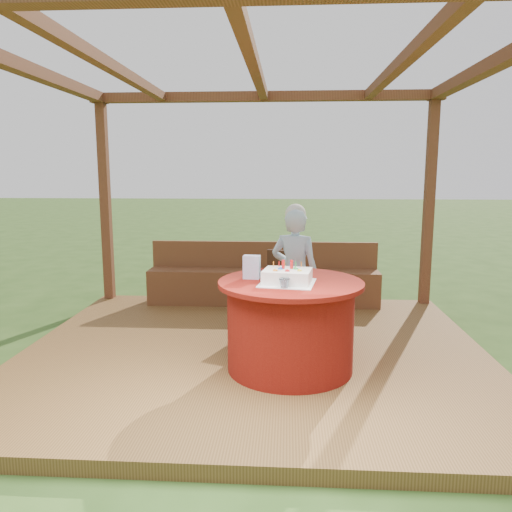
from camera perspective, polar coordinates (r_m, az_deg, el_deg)
The scene contains 10 objects.
ground at distance 5.04m, azimuth -0.19°, elevation -11.75°, with size 60.00×60.00×0.00m, color #2B4C19.
deck at distance 5.02m, azimuth -0.19°, elevation -11.12°, with size 4.50×4.00×0.12m, color brown.
pergola at distance 4.73m, azimuth -0.20°, elevation 16.52°, with size 4.50×4.00×2.72m.
bench at distance 6.58m, azimuth 0.82°, elevation -3.16°, with size 3.00×0.42×0.80m.
table at distance 4.40m, azimuth 3.93°, elevation -7.83°, with size 1.25×1.25×0.79m.
chair at distance 5.63m, azimuth 2.73°, elevation -3.39°, with size 0.51×0.51×0.84m.
elderly_woman at distance 5.14m, azimuth 4.45°, elevation -1.80°, with size 0.57×0.45×1.40m.
birthday_cake at distance 4.19m, azimuth 3.59°, elevation -2.34°, with size 0.51×0.51×0.19m.
gift_bag at distance 4.36m, azimuth -0.49°, elevation -1.27°, with size 0.14×0.09×0.20m, color #C27DA8.
drinking_glass at distance 4.00m, azimuth 3.27°, elevation -3.15°, with size 0.09×0.09×0.08m, color white.
Camera 1 is at (0.32, -4.69, 1.84)m, focal length 35.00 mm.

